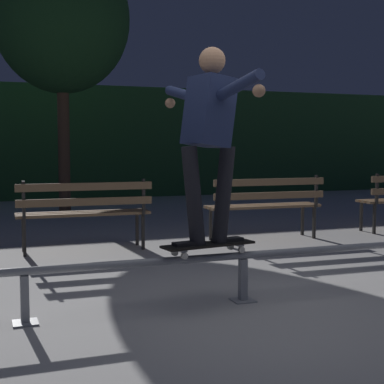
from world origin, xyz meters
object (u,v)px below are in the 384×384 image
Objects in this scene: grind_rail at (243,263)px; skateboard at (208,245)px; skateboarder at (209,128)px; park_bench_left_center at (84,208)px; tree_behind_benches at (62,19)px; park_bench_right_center at (266,201)px.

skateboard is at bearing 180.00° from grind_rail.
skateboard is 0.94m from skateboarder.
park_bench_left_center is (-0.55, 2.65, 0.05)m from skateboard.
park_bench_left_center is 5.18m from tree_behind_benches.
skateboard is at bearing -170.56° from skateboarder.
skateboarder reaches higher than grind_rail.
grind_rail is 5.09× the size of skateboard.
skateboarder is at bearing -125.57° from park_bench_right_center.
skateboarder is at bearing 9.44° from skateboard.
grind_rail is 7.58m from tree_behind_benches.
park_bench_right_center is at bearing 59.03° from grind_rail.
park_bench_left_center is at bearing 180.00° from park_bench_right_center.
park_bench_left_center reaches higher than skateboard.
park_bench_right_center is at bearing -62.93° from tree_behind_benches.
tree_behind_benches is at bearing 85.50° from park_bench_left_center.
park_bench_left_center is 2.45m from park_bench_right_center.
tree_behind_benches is (-0.53, 6.80, 3.31)m from grind_rail.
grind_rail is 1.14m from skateboarder.
park_bench_left_center and park_bench_right_center have the same top height.
skateboard is at bearing -125.61° from park_bench_right_center.
skateboarder reaches higher than park_bench_right_center.
skateboarder reaches higher than skateboard.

